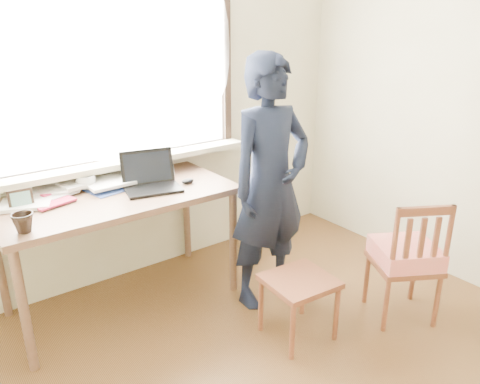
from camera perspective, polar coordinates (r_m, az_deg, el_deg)
room_shell at (r=1.99m, az=11.39°, el=13.06°), size 3.52×4.02×2.61m
desk at (r=3.16m, az=-14.76°, el=-1.66°), size 1.51×0.76×0.81m
laptop at (r=3.18m, az=-10.84°, el=1.48°), size 0.41×0.36×0.24m
mug_white at (r=3.26m, az=-18.26°, el=1.13°), size 0.17×0.17×0.10m
mug_dark at (r=2.73m, az=-24.91°, el=-3.44°), size 0.16×0.16×0.11m
mouse at (r=3.24m, az=-6.40°, el=1.32°), size 0.09×0.06×0.03m
desk_clutter at (r=3.21m, az=-21.16°, el=0.04°), size 0.86×0.54×0.05m
book_a at (r=3.20m, az=-23.21°, el=-0.55°), size 0.28×0.33×0.03m
book_b at (r=3.53m, az=-10.72°, el=2.53°), size 0.25×0.28×0.02m
picture_frame at (r=3.07m, az=-25.16°, el=-0.89°), size 0.14×0.02×0.11m
work_chair at (r=2.93m, az=7.23°, el=-11.49°), size 0.42×0.41×0.40m
side_chair at (r=3.21m, az=19.59°, el=-7.35°), size 0.53×0.52×0.85m
person at (r=3.09m, az=3.69°, el=0.90°), size 0.62×0.41×1.70m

